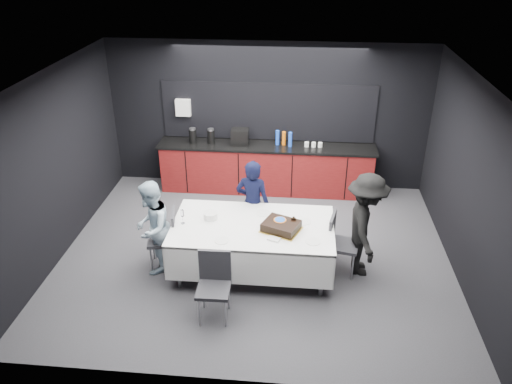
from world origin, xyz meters
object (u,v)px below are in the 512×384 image
champagne_flute (182,214)px  person_right (365,225)px  person_center (253,204)px  person_left (152,228)px  chair_left (167,235)px  party_table (253,233)px  cake_assembly (281,226)px  chair_right (339,239)px  chair_near (214,280)px  plate_stack (211,216)px

champagne_flute → person_right: (2.61, 0.18, -0.15)m
person_center → person_left: size_ratio=1.03×
chair_left → person_left: (-0.18, -0.11, 0.18)m
party_table → chair_left: 1.28m
person_center → cake_assembly: bearing=130.3°
chair_right → chair_near: 1.99m
cake_assembly → person_center: person_center is taller
plate_stack → person_left: 0.86m
party_table → cake_assembly: cake_assembly is taller
chair_right → chair_near: size_ratio=1.00×
cake_assembly → chair_right: size_ratio=0.68×
cake_assembly → person_left: 1.87m
cake_assembly → chair_right: (0.84, 0.21, -0.31)m
cake_assembly → person_right: 1.21m
champagne_flute → person_right: size_ratio=0.14×
champagne_flute → chair_right: champagne_flute is taller
chair_left → chair_right: 2.52m
chair_near → cake_assembly: bearing=48.3°
cake_assembly → party_table: bearing=166.6°
plate_stack → chair_near: chair_near is taller
chair_right → cake_assembly: bearing=-165.8°
cake_assembly → chair_left: bearing=176.5°
chair_right → person_right: 0.44m
person_left → person_right: size_ratio=0.90×
party_table → champagne_flute: 1.05m
person_right → chair_left: bearing=91.4°
chair_left → person_center: size_ratio=0.63×
party_table → cake_assembly: (0.41, -0.10, 0.20)m
person_right → plate_stack: bearing=89.2°
cake_assembly → chair_right: cake_assembly is taller
cake_assembly → champagne_flute: 1.42m
cake_assembly → person_center: 0.94m
cake_assembly → chair_near: bearing=-131.7°
cake_assembly → person_right: person_right is taller
chair_near → chair_left: bearing=130.8°
party_table → champagne_flute: (-1.01, -0.05, 0.30)m
party_table → person_right: bearing=4.5°
cake_assembly → chair_near: (-0.81, -0.91, -0.31)m
chair_left → plate_stack: bearing=10.0°
chair_left → chair_right: bearing=2.5°
plate_stack → person_center: bearing=45.9°
champagne_flute → person_center: (0.94, 0.75, -0.20)m
plate_stack → chair_right: 1.90m
cake_assembly → chair_near: size_ratio=0.68×
plate_stack → chair_left: (-0.64, -0.11, -0.30)m
party_table → chair_left: (-1.27, 0.00, -0.11)m
party_table → chair_left: size_ratio=2.51×
cake_assembly → person_left: size_ratio=0.44×
cake_assembly → person_right: size_ratio=0.40×
chair_left → champagne_flute: bearing=-12.3°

